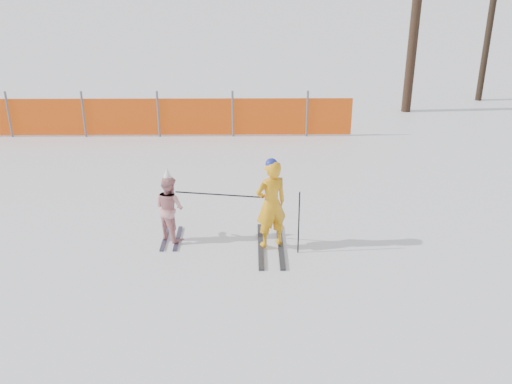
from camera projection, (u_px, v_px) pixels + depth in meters
ground at (256, 260)px, 9.29m from camera, size 120.00×120.00×0.00m
adult at (271, 205)px, 9.41m from camera, size 0.66×1.60×1.60m
child at (169, 207)px, 9.73m from camera, size 0.71×0.90×1.34m
ski_poles at (252, 206)px, 9.42m from camera, size 2.07×0.50×1.10m
safety_fence at (67, 117)px, 15.28m from camera, size 15.24×0.06×1.25m
tree_trunks at (439, 16)px, 17.28m from camera, size 3.08×1.68×6.05m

